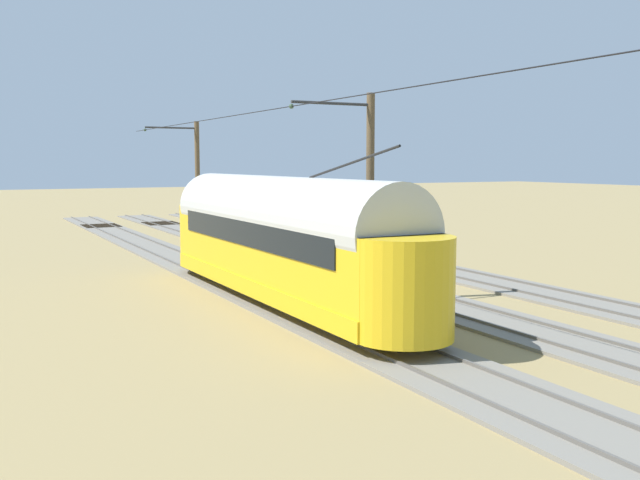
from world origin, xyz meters
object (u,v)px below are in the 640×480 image
catenary_pole_mid_near (368,193)px  switch_stand (356,233)px  catenary_pole_foreground (196,180)px  vintage_streetcar (281,237)px

catenary_pole_mid_near → switch_stand: 16.56m
catenary_pole_mid_near → switch_stand: size_ratio=5.74×
catenary_pole_foreground → catenary_pole_mid_near: (0.00, 18.95, 0.00)m
vintage_streetcar → catenary_pole_foreground: bearing=-99.0°
catenary_pole_mid_near → switch_stand: catenary_pole_mid_near is taller
switch_stand → catenary_pole_foreground: bearing=-30.8°
catenary_pole_mid_near → vintage_streetcar: bearing=-17.0°
catenary_pole_foreground → switch_stand: (-7.93, 4.73, -3.02)m
catenary_pole_foreground → catenary_pole_mid_near: same height
vintage_streetcar → catenary_pole_mid_near: size_ratio=2.41×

